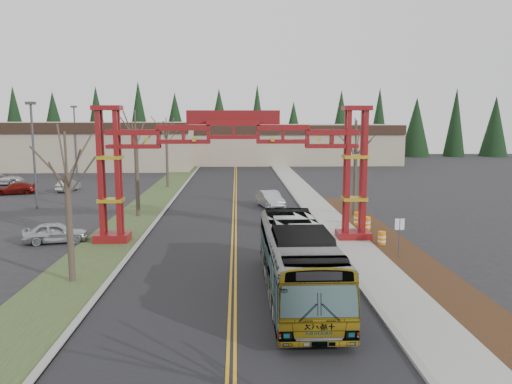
{
  "coord_description": "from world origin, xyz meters",
  "views": [
    {
      "loc": [
        0.23,
        -14.39,
        8.05
      ],
      "look_at": [
        1.36,
        15.1,
        3.72
      ],
      "focal_mm": 35.0,
      "sensor_mm": 36.0,
      "label": 1
    }
  ],
  "objects_px": {
    "barrel_mid": "(366,224)",
    "retail_building_west": "(59,144)",
    "transit_bus": "(298,261)",
    "barrel_south": "(382,239)",
    "parked_car_far_a": "(68,186)",
    "street_sign": "(399,230)",
    "silver_sedan": "(270,199)",
    "bare_tree_median_mid": "(136,138)",
    "retail_building_east": "(288,143)",
    "light_pole_near": "(33,148)",
    "parked_car_mid_a": "(16,188)",
    "bare_tree_median_near": "(67,176)",
    "parked_car_far_b": "(0,179)",
    "bare_tree_right_far": "(356,146)",
    "barrel_north": "(358,219)",
    "bare_tree_median_far": "(166,135)",
    "light_pole_far": "(75,134)",
    "parked_car_near_a": "(56,232)",
    "gateway_arch": "(233,151)"
  },
  "relations": [
    {
      "from": "retail_building_east",
      "to": "light_pole_near",
      "type": "xyz_separation_m",
      "value": [
        -27.91,
        -49.13,
        2.02
      ]
    },
    {
      "from": "parked_car_far_a",
      "to": "light_pole_near",
      "type": "distance_m",
      "value": 12.09
    },
    {
      "from": "transit_bus",
      "to": "bare_tree_median_mid",
      "type": "xyz_separation_m",
      "value": [
        -10.96,
        19.23,
        4.84
      ]
    },
    {
      "from": "parked_car_far_b",
      "to": "bare_tree_right_far",
      "type": "bearing_deg",
      "value": -136.21
    },
    {
      "from": "street_sign",
      "to": "barrel_south",
      "type": "bearing_deg",
      "value": 92.08
    },
    {
      "from": "parked_car_far_a",
      "to": "street_sign",
      "type": "distance_m",
      "value": 40.19
    },
    {
      "from": "retail_building_west",
      "to": "parked_car_far_a",
      "type": "relative_size",
      "value": 12.03
    },
    {
      "from": "parked_car_far_a",
      "to": "bare_tree_median_mid",
      "type": "distance_m",
      "value": 19.5
    },
    {
      "from": "parked_car_near_a",
      "to": "bare_tree_median_far",
      "type": "relative_size",
      "value": 0.49
    },
    {
      "from": "bare_tree_median_near",
      "to": "light_pole_near",
      "type": "relative_size",
      "value": 0.78
    },
    {
      "from": "barrel_mid",
      "to": "retail_building_west",
      "type": "bearing_deg",
      "value": 127.52
    },
    {
      "from": "retail_building_east",
      "to": "retail_building_west",
      "type": "bearing_deg",
      "value": -168.69
    },
    {
      "from": "retail_building_east",
      "to": "parked_car_far_b",
      "type": "distance_m",
      "value": 50.75
    },
    {
      "from": "silver_sedan",
      "to": "light_pole_far",
      "type": "xyz_separation_m",
      "value": [
        -26.99,
        30.32,
        5.01
      ]
    },
    {
      "from": "silver_sedan",
      "to": "parked_car_mid_a",
      "type": "height_order",
      "value": "silver_sedan"
    },
    {
      "from": "bare_tree_median_mid",
      "to": "transit_bus",
      "type": "bearing_deg",
      "value": -60.32
    },
    {
      "from": "transit_bus",
      "to": "bare_tree_median_far",
      "type": "distance_m",
      "value": 38.92
    },
    {
      "from": "parked_car_near_a",
      "to": "light_pole_near",
      "type": "xyz_separation_m",
      "value": [
        -6.24,
        12.82,
        4.84
      ]
    },
    {
      "from": "parked_car_far_a",
      "to": "barrel_north",
      "type": "bearing_deg",
      "value": 151.04
    },
    {
      "from": "parked_car_near_a",
      "to": "retail_building_west",
      "type": "bearing_deg",
      "value": 6.41
    },
    {
      "from": "retail_building_east",
      "to": "barrel_mid",
      "type": "bearing_deg",
      "value": -90.45
    },
    {
      "from": "parked_car_mid_a",
      "to": "barrel_mid",
      "type": "height_order",
      "value": "parked_car_mid_a"
    },
    {
      "from": "retail_building_east",
      "to": "barrel_south",
      "type": "relative_size",
      "value": 40.22
    },
    {
      "from": "barrel_mid",
      "to": "silver_sedan",
      "type": "bearing_deg",
      "value": 121.86
    },
    {
      "from": "parked_car_near_a",
      "to": "light_pole_far",
      "type": "distance_m",
      "value": 44.86
    },
    {
      "from": "transit_bus",
      "to": "barrel_north",
      "type": "bearing_deg",
      "value": 66.46
    },
    {
      "from": "parked_car_far_b",
      "to": "barrel_north",
      "type": "xyz_separation_m",
      "value": [
        38.07,
        -25.12,
        -0.21
      ]
    },
    {
      "from": "parked_car_mid_a",
      "to": "retail_building_east",
      "type": "bearing_deg",
      "value": 124.0
    },
    {
      "from": "light_pole_near",
      "to": "barrel_mid",
      "type": "xyz_separation_m",
      "value": [
        27.44,
        -10.35,
        -4.99
      ]
    },
    {
      "from": "retail_building_east",
      "to": "light_pole_near",
      "type": "relative_size",
      "value": 3.98
    },
    {
      "from": "gateway_arch",
      "to": "parked_car_far_b",
      "type": "height_order",
      "value": "gateway_arch"
    },
    {
      "from": "transit_bus",
      "to": "light_pole_far",
      "type": "xyz_separation_m",
      "value": [
        -26.7,
        53.48,
        4.11
      ]
    },
    {
      "from": "retail_building_east",
      "to": "parked_car_near_a",
      "type": "relative_size",
      "value": 9.4
    },
    {
      "from": "transit_bus",
      "to": "barrel_south",
      "type": "bearing_deg",
      "value": 53.67
    },
    {
      "from": "barrel_south",
      "to": "parked_car_far_b",
      "type": "bearing_deg",
      "value": 140.96
    },
    {
      "from": "parked_car_near_a",
      "to": "parked_car_mid_a",
      "type": "relative_size",
      "value": 0.94
    },
    {
      "from": "gateway_arch",
      "to": "silver_sedan",
      "type": "distance_m",
      "value": 14.01
    },
    {
      "from": "light_pole_far",
      "to": "barrel_north",
      "type": "height_order",
      "value": "light_pole_far"
    },
    {
      "from": "parked_car_mid_a",
      "to": "silver_sedan",
      "type": "bearing_deg",
      "value": 55.08
    },
    {
      "from": "gateway_arch",
      "to": "parked_car_mid_a",
      "type": "xyz_separation_m",
      "value": [
        -23.67,
        21.81,
        -5.36
      ]
    },
    {
      "from": "barrel_mid",
      "to": "bare_tree_median_near",
      "type": "bearing_deg",
      "value": -148.84
    },
    {
      "from": "barrel_north",
      "to": "retail_building_west",
      "type": "bearing_deg",
      "value": 128.31
    },
    {
      "from": "bare_tree_right_far",
      "to": "barrel_mid",
      "type": "height_order",
      "value": "bare_tree_right_far"
    },
    {
      "from": "bare_tree_median_near",
      "to": "bare_tree_median_far",
      "type": "distance_m",
      "value": 34.65
    },
    {
      "from": "parked_car_mid_a",
      "to": "bare_tree_median_near",
      "type": "distance_m",
      "value": 34.12
    },
    {
      "from": "silver_sedan",
      "to": "barrel_mid",
      "type": "xyz_separation_m",
      "value": [
        6.28,
        -10.11,
        -0.22
      ]
    },
    {
      "from": "street_sign",
      "to": "transit_bus",
      "type": "bearing_deg",
      "value": -138.21
    },
    {
      "from": "parked_car_mid_a",
      "to": "light_pole_near",
      "type": "relative_size",
      "value": 0.45
    },
    {
      "from": "bare_tree_median_mid",
      "to": "barrel_north",
      "type": "distance_m",
      "value": 18.86
    },
    {
      "from": "bare_tree_median_far",
      "to": "light_pole_far",
      "type": "bearing_deg",
      "value": 133.82
    }
  ]
}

